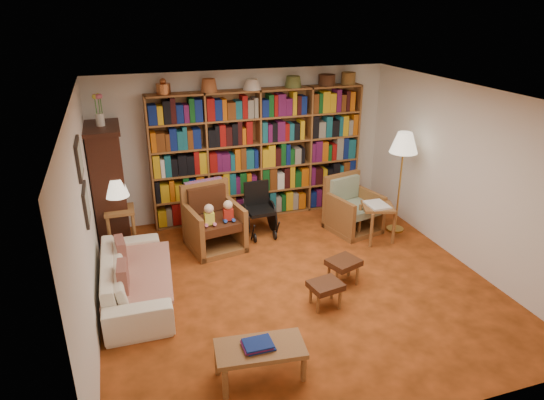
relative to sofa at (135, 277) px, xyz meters
name	(u,v)px	position (x,y,z in m)	size (l,w,h in m)	color
floor	(295,283)	(2.05, -0.33, -0.29)	(5.00, 5.00, 0.00)	#BC511D
ceiling	(299,96)	(2.05, -0.33, 2.21)	(5.00, 5.00, 0.00)	white
wall_back	(245,145)	(2.05, 2.17, 0.96)	(5.00, 5.00, 0.00)	white
wall_front	(409,308)	(2.05, -2.83, 0.96)	(5.00, 5.00, 0.00)	white
wall_left	(85,223)	(-0.45, -0.33, 0.96)	(5.00, 5.00, 0.00)	white
wall_right	(464,176)	(4.55, -0.33, 0.96)	(5.00, 5.00, 0.00)	white
bookshelf	(259,151)	(2.25, 2.00, 0.88)	(3.60, 0.30, 2.42)	olive
curio_cabinet	(109,185)	(-0.20, 1.67, 0.67)	(0.50, 0.95, 2.40)	#38190F
framed_pictures	(83,182)	(-0.43, -0.03, 1.34)	(0.03, 0.52, 0.97)	black
sofa	(135,277)	(0.00, 0.00, 0.00)	(0.76, 1.96, 0.57)	white
sofa_throw	(139,275)	(0.05, 0.00, 0.01)	(0.81, 1.52, 0.04)	beige
cushion_left	(121,254)	(-0.13, 0.35, 0.16)	(0.11, 0.35, 0.35)	maroon
cushion_right	(124,282)	(-0.13, -0.35, 0.16)	(0.11, 0.36, 0.36)	maroon
side_table_lamp	(121,221)	(-0.10, 1.28, 0.23)	(0.43, 0.43, 0.71)	olive
table_lamp	(116,189)	(-0.10, 1.28, 0.74)	(0.34, 0.34, 0.47)	gold
armchair_leather	(213,221)	(1.24, 1.11, 0.11)	(0.91, 0.94, 0.98)	olive
armchair_sage	(351,209)	(3.52, 0.98, 0.06)	(0.90, 0.91, 0.90)	olive
wheelchair	(259,210)	(2.03, 1.31, 0.10)	(0.48, 0.68, 0.85)	black
floor_lamp	(404,147)	(4.20, 0.69, 1.14)	(0.44, 0.44, 1.65)	gold
side_table_papers	(378,212)	(3.71, 0.47, 0.20)	(0.59, 0.59, 0.62)	olive
footstool_a	(326,287)	(2.21, -0.94, -0.02)	(0.44, 0.39, 0.33)	#472513
footstool_b	(344,264)	(2.66, -0.51, -0.01)	(0.49, 0.45, 0.34)	#472513
coffee_table	(260,351)	(1.09, -1.87, 0.04)	(0.93, 0.54, 0.43)	olive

